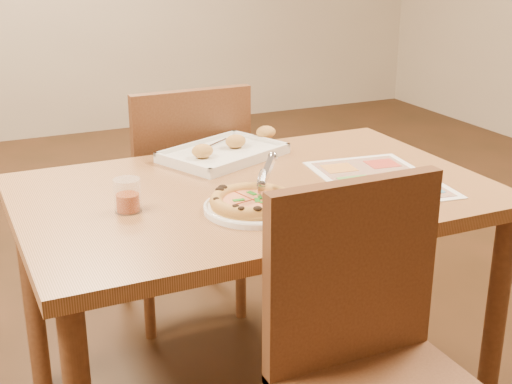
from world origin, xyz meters
name	(u,v)px	position (x,y,z in m)	size (l,w,h in m)	color
dining_table	(255,216)	(0.00, 0.00, 0.63)	(1.30, 0.85, 0.72)	#A16940
chair_near	(372,340)	(0.00, -0.60, 0.57)	(0.42, 0.42, 0.47)	brown
chair_far	(185,177)	(0.00, 0.60, 0.57)	(0.42, 0.42, 0.47)	brown
plate	(256,208)	(-0.07, -0.16, 0.73)	(0.27, 0.27, 0.01)	white
pizza	(253,201)	(-0.08, -0.16, 0.75)	(0.22, 0.22, 0.03)	#E5A44E
pizza_cutter	(265,174)	(-0.03, -0.13, 0.80)	(0.11, 0.12, 0.09)	silver
appetizer_tray	(226,152)	(0.04, 0.30, 0.74)	(0.44, 0.37, 0.06)	white
glass_tumbler	(128,197)	(-0.37, -0.03, 0.76)	(0.07, 0.07, 0.09)	maroon
menu	(379,179)	(0.35, -0.09, 0.72)	(0.31, 0.43, 0.01)	white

